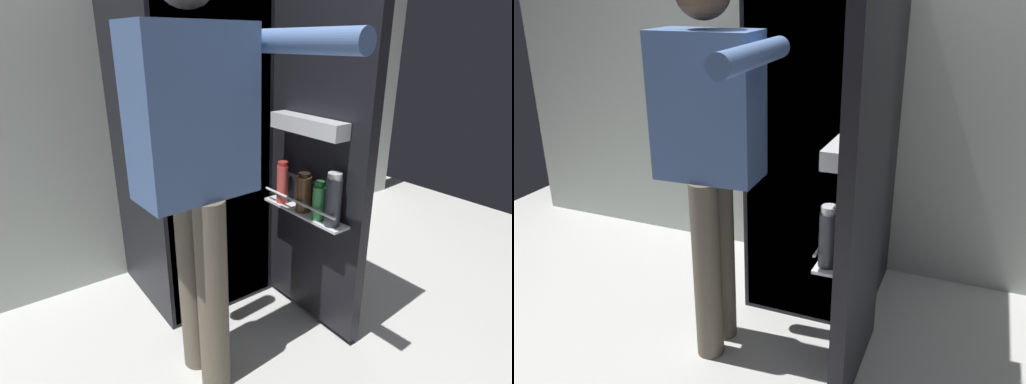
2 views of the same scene
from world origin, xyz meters
The scene contains 4 objects.
ground_plane centered at (0.00, 0.00, 0.00)m, with size 5.10×5.10×0.00m, color silver.
kitchen_wall centered at (0.00, 0.95, 1.33)m, with size 4.40×0.10×2.67m, color beige.
refrigerator centered at (0.03, 0.52, 0.84)m, with size 0.67×1.24×1.68m.
person centered at (-0.29, -0.07, 0.98)m, with size 0.55×0.71×1.64m.
Camera 2 is at (0.70, -1.87, 1.55)m, focal length 37.09 mm.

